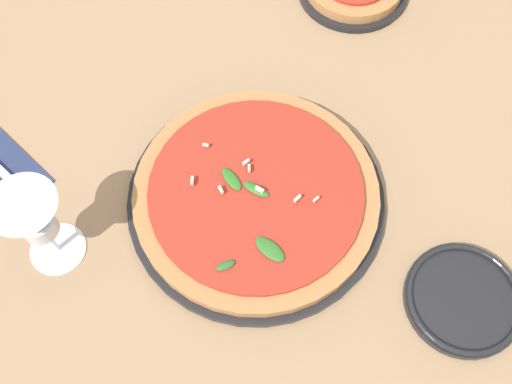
% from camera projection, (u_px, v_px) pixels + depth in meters
% --- Properties ---
extents(ground_plane, '(6.00, 6.00, 0.00)m').
position_uv_depth(ground_plane, '(254.00, 209.00, 0.85)').
color(ground_plane, '#9E7A56').
extents(pizza_arugula_main, '(0.36, 0.36, 0.05)m').
position_uv_depth(pizza_arugula_main, '(256.00, 196.00, 0.84)').
color(pizza_arugula_main, black).
rests_on(pizza_arugula_main, ground_plane).
extents(wine_glass, '(0.09, 0.09, 0.15)m').
position_uv_depth(wine_glass, '(34.00, 220.00, 0.73)').
color(wine_glass, white).
rests_on(wine_glass, ground_plane).
extents(napkin, '(0.14, 0.09, 0.01)m').
position_uv_depth(napkin, '(1.00, 172.00, 0.87)').
color(napkin, navy).
rests_on(napkin, ground_plane).
extents(side_plate_white, '(0.16, 0.16, 0.02)m').
position_uv_depth(side_plate_white, '(463.00, 299.00, 0.78)').
color(side_plate_white, black).
rests_on(side_plate_white, ground_plane).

